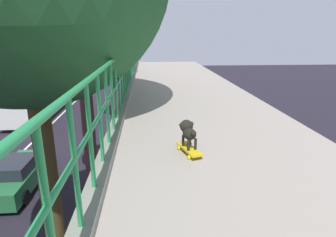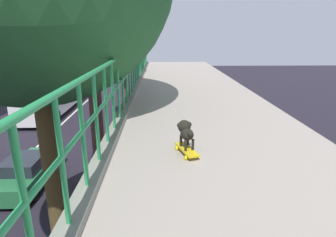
{
  "view_description": "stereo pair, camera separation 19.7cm",
  "coord_description": "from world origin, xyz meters",
  "px_view_note": "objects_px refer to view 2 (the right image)",
  "views": [
    {
      "loc": [
        0.3,
        -0.75,
        6.64
      ],
      "look_at": [
        0.61,
        3.46,
        5.36
      ],
      "focal_mm": 30.3,
      "sensor_mm": 36.0,
      "label": 1
    },
    {
      "loc": [
        0.49,
        -0.76,
        6.64
      ],
      "look_at": [
        0.61,
        3.46,
        5.36
      ],
      "focal_mm": 30.3,
      "sensor_mm": 36.0,
      "label": 2
    }
  ],
  "objects_px": {
    "city_bus": "(52,92)",
    "toy_skateboard": "(187,150)",
    "small_dog": "(186,131)",
    "car_green_fifth": "(28,172)"
  },
  "relations": [
    {
      "from": "city_bus",
      "to": "toy_skateboard",
      "type": "xyz_separation_m",
      "value": [
        9.65,
        -20.73,
        3.37
      ]
    },
    {
      "from": "car_green_fifth",
      "to": "city_bus",
      "type": "xyz_separation_m",
      "value": [
        -3.31,
        12.55,
        1.1
      ]
    },
    {
      "from": "toy_skateboard",
      "to": "car_green_fifth",
      "type": "bearing_deg",
      "value": 127.78
    },
    {
      "from": "car_green_fifth",
      "to": "city_bus",
      "type": "bearing_deg",
      "value": 104.79
    },
    {
      "from": "car_green_fifth",
      "to": "small_dog",
      "type": "bearing_deg",
      "value": -52.05
    },
    {
      "from": "small_dog",
      "to": "city_bus",
      "type": "bearing_deg",
      "value": 115.01
    },
    {
      "from": "car_green_fifth",
      "to": "small_dog",
      "type": "relative_size",
      "value": 11.84
    },
    {
      "from": "car_green_fifth",
      "to": "small_dog",
      "type": "xyz_separation_m",
      "value": [
        6.32,
        -8.11,
        4.72
      ]
    },
    {
      "from": "city_bus",
      "to": "small_dog",
      "type": "distance_m",
      "value": 23.08
    },
    {
      "from": "small_dog",
      "to": "toy_skateboard",
      "type": "bearing_deg",
      "value": -78.8
    }
  ]
}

